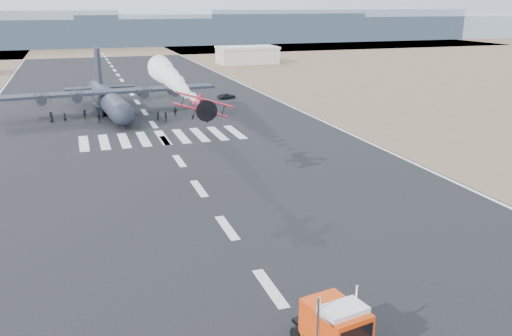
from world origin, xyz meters
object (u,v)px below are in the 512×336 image
crew_e (51,117)px  crew_f (175,111)px  support_vehicle (227,96)px  crew_h (99,118)px  crew_a (102,115)px  semi_truck (341,335)px  crew_c (85,114)px  aerobatic_biplane (202,106)px  crew_g (65,118)px  crew_d (166,117)px  transport_aircraft (108,98)px  hangar_right (247,55)px  crew_b (158,116)px

crew_e → crew_f: size_ratio=1.17×
support_vehicle → crew_h: bearing=102.4°
crew_a → semi_truck: bearing=-171.9°
crew_c → crew_e: bearing=151.7°
aerobatic_biplane → crew_e: (-17.89, 43.17, -8.47)m
aerobatic_biplane → crew_c: aerobatic_biplane is taller
semi_truck → crew_c: semi_truck is taller
semi_truck → crew_f: 76.53m
aerobatic_biplane → crew_g: aerobatic_biplane is taller
crew_a → crew_g: size_ratio=0.95×
support_vehicle → crew_g: bearing=94.6°
crew_a → crew_h: bearing=169.2°
semi_truck → aerobatic_biplane: (-0.08, 34.47, 7.54)m
crew_d → crew_g: 17.86m
transport_aircraft → hangar_right: bearing=50.9°
support_vehicle → crew_e: size_ratio=2.29×
aerobatic_biplane → support_vehicle: size_ratio=1.51×
transport_aircraft → support_vehicle: (26.03, 9.16, -2.42)m
crew_b → crew_f: size_ratio=1.03×
crew_d → semi_truck: bearing=23.8°
crew_g → aerobatic_biplane: bearing=-103.2°
semi_truck → crew_a: (-9.25, 76.53, -1.01)m
crew_c → crew_e: (-5.76, -0.45, -0.00)m
crew_g → crew_h: bearing=-55.8°
hangar_right → crew_d: 98.26m
crew_h → crew_e: bearing=172.1°
transport_aircraft → crew_b: size_ratio=24.86×
crew_b → crew_e: crew_e is taller
aerobatic_biplane → crew_b: size_ratio=3.94×
crew_a → crew_e: size_ratio=0.92×
crew_a → crew_d: size_ratio=0.95×
crew_a → support_vehicle: bearing=-60.7°
crew_c → crew_f: 16.50m
semi_truck → support_vehicle: 93.25m
crew_e → crew_f: 22.21m
crew_a → crew_c: 3.33m
hangar_right → support_vehicle: hangar_right is taller
hangar_right → crew_h: bearing=-122.6°
transport_aircraft → crew_c: 6.58m
hangar_right → support_vehicle: size_ratio=4.83×
support_vehicle → crew_a: (-27.75, -14.86, 0.26)m
hangar_right → aerobatic_biplane: size_ratio=3.20×
crew_d → crew_c: bearing=-90.5°
hangar_right → crew_a: 99.26m
semi_truck → aerobatic_biplane: bearing=79.8°
crew_b → crew_c: crew_c is taller
crew_a → crew_h: 2.66m
transport_aircraft → semi_truck: bearing=-89.6°
semi_truck → crew_d: (1.57, 71.50, -0.97)m
crew_c → aerobatic_biplane: bearing=-107.3°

